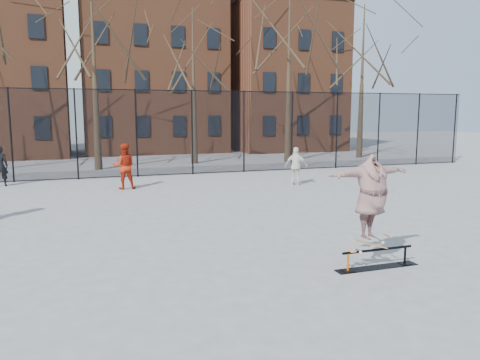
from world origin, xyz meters
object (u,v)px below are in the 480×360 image
object	(u,v)px
skateboard	(369,247)
skater	(371,203)
bystander_white	(296,166)
bystander_red	(124,166)
skate_rail	(377,260)
bystander_black	(0,166)

from	to	relation	value
skateboard	skater	size ratio (longest dim) A/B	0.40
skateboard	bystander_white	xyz separation A→B (m)	(3.18, 9.80, 0.35)
skateboard	bystander_red	xyz separation A→B (m)	(-3.54, 11.12, 0.46)
bystander_red	skate_rail	bearing A→B (deg)	113.17
skate_rail	bystander_red	size ratio (longest dim) A/B	0.98
skate_rail	skateboard	xyz separation A→B (m)	(-0.19, 0.00, 0.28)
skater	bystander_black	world-z (taller)	skater
skater	bystander_white	world-z (taller)	skater
bystander_black	bystander_white	bearing A→B (deg)	161.24
skate_rail	bystander_black	xyz separation A→B (m)	(-8.39, 13.41, 0.67)
skater	bystander_black	bearing A→B (deg)	109.37
bystander_black	bystander_white	distance (m)	11.94
skateboard	skater	world-z (taller)	skater
skater	bystander_red	world-z (taller)	skater
bystander_white	skate_rail	bearing A→B (deg)	106.59
bystander_red	bystander_white	distance (m)	6.84
skateboard	bystander_red	world-z (taller)	bystander_red
skateboard	bystander_black	distance (m)	15.72
skate_rail	bystander_white	bearing A→B (deg)	73.03
skate_rail	skater	world-z (taller)	skater
skater	bystander_white	distance (m)	10.31
skate_rail	skater	distance (m)	1.14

